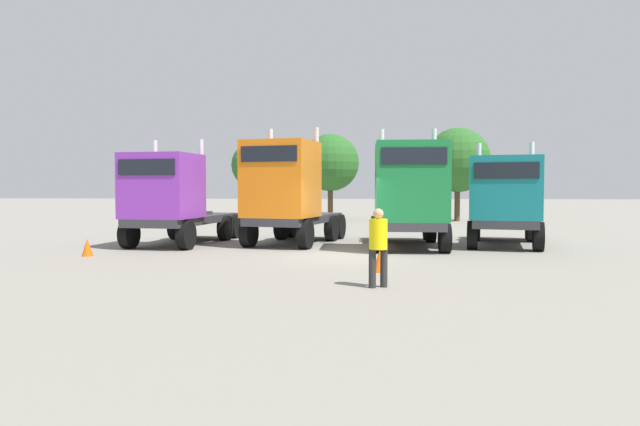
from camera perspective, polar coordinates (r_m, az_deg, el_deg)
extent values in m
plane|color=gray|center=(18.64, 2.06, -4.23)|extent=(200.00, 200.00, 0.00)
cube|color=#333338|center=(23.43, -13.13, -0.62)|extent=(2.92, 6.32, 0.30)
cube|color=purple|center=(21.68, -15.28, 2.59)|extent=(2.66, 2.56, 2.33)
cube|color=black|center=(20.67, -16.77, 4.36)|extent=(2.09, 0.29, 0.55)
cylinder|color=silver|center=(22.45, -11.62, 3.39)|extent=(0.20, 0.20, 2.93)
cylinder|color=silver|center=(23.27, -15.93, 3.31)|extent=(0.20, 0.20, 2.93)
cylinder|color=#333338|center=(24.64, -11.82, 0.03)|extent=(1.23, 1.23, 0.12)
cylinder|color=black|center=(20.87, -13.09, -2.15)|extent=(0.47, 1.07, 1.04)
cylinder|color=black|center=(21.88, -18.32, -2.00)|extent=(0.47, 1.07, 1.04)
cylinder|color=black|center=(24.36, -9.34, -1.46)|extent=(0.47, 1.07, 1.04)
cylinder|color=black|center=(25.23, -14.01, -1.37)|extent=(0.47, 1.07, 1.04)
cylinder|color=black|center=(25.38, -8.44, -1.30)|extent=(0.47, 1.07, 1.04)
cylinder|color=black|center=(26.22, -12.96, -1.22)|extent=(0.47, 1.07, 1.04)
cube|color=#333338|center=(22.91, -2.34, -0.58)|extent=(3.39, 5.98, 0.30)
cube|color=orange|center=(21.33, -3.86, 3.35)|extent=(2.86, 2.80, 2.79)
cube|color=black|center=(20.27, -5.10, 5.85)|extent=(2.06, 0.50, 0.55)
cylinder|color=silver|center=(22.26, -0.34, 4.09)|extent=(0.22, 0.22, 3.39)
cylinder|color=silver|center=(22.91, -4.88, 4.03)|extent=(0.22, 0.22, 3.39)
cylinder|color=#333338|center=(24.06, -1.34, 0.07)|extent=(1.32, 1.32, 0.12)
cylinder|color=black|center=(20.58, -1.47, -2.12)|extent=(0.58, 1.11, 1.06)
cylinder|color=black|center=(21.39, -7.05, -1.96)|extent=(0.58, 1.11, 1.06)
cylinder|color=black|center=(23.74, 1.16, -1.51)|extent=(0.58, 1.11, 1.06)
cylinder|color=black|center=(24.45, -3.80, -1.40)|extent=(0.58, 1.11, 1.06)
cylinder|color=black|center=(24.80, 1.87, -1.34)|extent=(0.58, 1.11, 1.06)
cylinder|color=black|center=(25.48, -2.90, -1.24)|extent=(0.58, 1.11, 1.06)
cube|color=#333338|center=(22.01, 8.51, -0.88)|extent=(2.26, 6.23, 0.30)
cube|color=#197238|center=(20.08, 8.95, 3.06)|extent=(2.42, 2.44, 2.69)
cube|color=black|center=(18.88, 9.27, 5.59)|extent=(2.10, 0.06, 0.55)
cylinder|color=silver|center=(21.53, 11.17, 3.80)|extent=(0.18, 0.18, 3.29)
cylinder|color=silver|center=(21.38, 6.10, 3.84)|extent=(0.18, 0.18, 3.29)
cylinder|color=#333338|center=(23.36, 8.26, -0.17)|extent=(1.11, 1.11, 0.12)
cylinder|color=black|center=(19.77, 12.21, -2.45)|extent=(0.36, 1.00, 1.00)
cylinder|color=black|center=(19.58, 5.82, -2.45)|extent=(0.36, 1.00, 1.00)
cylinder|color=black|center=(23.64, 10.88, -1.64)|extent=(0.36, 1.00, 1.00)
cylinder|color=black|center=(23.48, 5.54, -1.64)|extent=(0.36, 1.00, 1.00)
cylinder|color=black|center=(24.73, 10.59, -1.46)|extent=(0.36, 1.00, 1.00)
cylinder|color=black|center=(24.58, 5.48, -1.45)|extent=(0.36, 1.00, 1.00)
cube|color=#333338|center=(23.45, 17.68, -0.72)|extent=(3.38, 6.27, 0.30)
cube|color=#14727A|center=(21.59, 17.81, 2.37)|extent=(2.82, 2.75, 2.23)
cube|color=black|center=(20.43, 17.90, 4.02)|extent=(2.06, 0.47, 0.55)
cylinder|color=silver|center=(22.94, 20.13, 3.09)|extent=(0.21, 0.21, 2.83)
cylinder|color=silver|center=(22.90, 15.38, 3.15)|extent=(0.21, 0.21, 2.83)
cylinder|color=#333338|center=(24.74, 17.63, -0.07)|extent=(1.30, 1.30, 0.12)
cylinder|color=black|center=(21.26, 20.75, -2.19)|extent=(0.55, 1.07, 1.02)
cylinder|color=black|center=(21.21, 14.81, -2.12)|extent=(0.55, 1.07, 1.02)
cylinder|color=black|center=(24.89, 20.15, -1.52)|extent=(0.55, 1.07, 1.02)
cylinder|color=black|center=(24.85, 15.08, -1.46)|extent=(0.55, 1.07, 1.02)
cylinder|color=black|center=(25.98, 20.00, -1.36)|extent=(0.55, 1.07, 1.02)
cylinder|color=black|center=(25.94, 15.14, -1.30)|extent=(0.55, 1.07, 1.02)
cylinder|color=#292929|center=(12.80, 6.32, -5.42)|extent=(0.21, 0.21, 0.84)
cylinder|color=#292929|center=(12.68, 5.19, -5.50)|extent=(0.21, 0.21, 0.84)
cylinder|color=yellow|center=(12.66, 5.77, -2.09)|extent=(0.53, 0.53, 0.66)
sphere|color=tan|center=(12.63, 5.78, -0.07)|extent=(0.23, 0.23, 0.23)
cone|color=#F2590C|center=(19.90, -21.97, -3.16)|extent=(0.36, 0.36, 0.57)
cone|color=#F2590C|center=(15.06, 5.90, -4.75)|extent=(0.36, 0.36, 0.57)
cylinder|color=#4C3823|center=(41.31, -6.38, 1.14)|extent=(0.36, 0.36, 2.47)
sphere|color=#286023|center=(41.34, -6.40, 4.74)|extent=(3.38, 3.38, 3.38)
cylinder|color=#4C3823|center=(39.67, 1.03, 1.03)|extent=(0.36, 0.36, 2.36)
sphere|color=#286023|center=(39.69, 1.03, 5.00)|extent=(3.92, 3.92, 3.92)
cylinder|color=#4C3823|center=(39.19, 13.38, 0.92)|extent=(0.36, 0.36, 2.33)
sphere|color=#286023|center=(39.22, 13.43, 5.10)|extent=(4.25, 4.25, 4.25)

